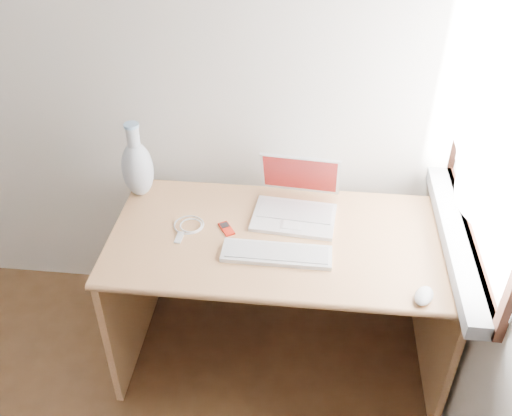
# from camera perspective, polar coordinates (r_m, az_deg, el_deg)

# --- Properties ---
(back_wall) EXTENTS (3.50, 0.04, 2.60)m
(back_wall) POSITION_cam_1_polar(r_m,az_deg,el_deg) (2.61, -20.19, 14.91)
(back_wall) COLOR white
(back_wall) RESTS_ON floor
(window) EXTENTS (0.11, 0.99, 1.10)m
(window) POSITION_cam_1_polar(r_m,az_deg,el_deg) (2.05, 22.77, 7.76)
(window) COLOR white
(window) RESTS_ON right_wall
(desk) EXTENTS (1.38, 0.69, 0.73)m
(desk) POSITION_cam_1_polar(r_m,az_deg,el_deg) (2.47, 2.68, -5.41)
(desk) COLOR tan
(desk) RESTS_ON floor
(laptop) EXTENTS (0.36, 0.31, 0.23)m
(laptop) POSITION_cam_1_polar(r_m,az_deg,el_deg) (2.37, 3.91, 0.56)
(laptop) COLOR white
(laptop) RESTS_ON desk
(external_keyboard) EXTENTS (0.42, 0.13, 0.02)m
(external_keyboard) POSITION_cam_1_polar(r_m,az_deg,el_deg) (2.18, 2.07, -4.58)
(external_keyboard) COLOR white
(external_keyboard) RESTS_ON desk
(mouse) EXTENTS (0.10, 0.12, 0.04)m
(mouse) POSITION_cam_1_polar(r_m,az_deg,el_deg) (2.09, 16.45, -8.42)
(mouse) COLOR white
(mouse) RESTS_ON desk
(ipod) EXTENTS (0.08, 0.10, 0.01)m
(ipod) POSITION_cam_1_polar(r_m,az_deg,el_deg) (2.31, -2.97, -2.07)
(ipod) COLOR #AE1A0C
(ipod) RESTS_ON desk
(cable_coil) EXTENTS (0.15, 0.15, 0.01)m
(cable_coil) POSITION_cam_1_polar(r_m,az_deg,el_deg) (2.34, -6.72, -1.68)
(cable_coil) COLOR white
(cable_coil) RESTS_ON desk
(remote) EXTENTS (0.03, 0.07, 0.01)m
(remote) POSITION_cam_1_polar(r_m,az_deg,el_deg) (2.29, -7.68, -2.92)
(remote) COLOR white
(remote) RESTS_ON desk
(vase) EXTENTS (0.13, 0.13, 0.35)m
(vase) POSITION_cam_1_polar(r_m,az_deg,el_deg) (2.48, -11.78, 4.04)
(vase) COLOR silver
(vase) RESTS_ON desk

